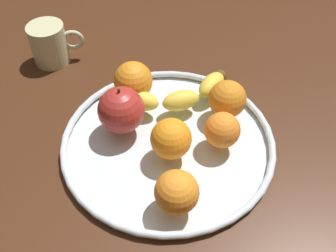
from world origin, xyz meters
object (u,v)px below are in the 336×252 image
(orange_center, at_px, (170,139))
(orange_back_left, at_px, (222,130))
(banana, at_px, (180,94))
(orange_front_right, at_px, (133,81))
(fruit_bowl, at_px, (168,141))
(orange_front_left, at_px, (177,192))
(orange_back_right, at_px, (227,99))
(apple, at_px, (121,110))
(ambient_mug, at_px, (50,44))

(orange_center, distance_m, orange_back_left, 0.09)
(orange_back_left, bearing_deg, banana, 115.08)
(banana, bearing_deg, orange_front_right, 151.21)
(fruit_bowl, relative_size, orange_front_left, 5.62)
(orange_back_right, xyz_separation_m, orange_front_right, (-0.16, 0.07, 0.00))
(orange_back_right, bearing_deg, orange_center, -146.32)
(orange_back_right, bearing_deg, apple, -178.36)
(fruit_bowl, xyz_separation_m, orange_front_right, (-0.05, 0.12, 0.04))
(orange_front_left, distance_m, orange_back_right, 0.21)
(banana, bearing_deg, orange_back_left, -74.02)
(orange_center, bearing_deg, fruit_bowl, 87.99)
(apple, height_order, orange_back_right, apple)
(banana, relative_size, orange_center, 3.20)
(orange_front_left, bearing_deg, orange_back_right, 55.64)
(apple, bearing_deg, orange_back_left, -20.97)
(orange_front_right, bearing_deg, ambient_mug, 135.59)
(orange_back_left, distance_m, ambient_mug, 0.42)
(fruit_bowl, relative_size, apple, 4.17)
(orange_back_left, bearing_deg, orange_back_right, 68.92)
(orange_back_right, distance_m, ambient_mug, 0.39)
(orange_front_left, bearing_deg, ambient_mug, 116.29)
(orange_back_left, height_order, orange_back_right, orange_back_right)
(orange_center, bearing_deg, ambient_mug, 124.12)
(fruit_bowl, height_order, orange_center, orange_center)
(apple, bearing_deg, fruit_bowl, -27.78)
(orange_back_left, height_order, orange_front_left, orange_front_left)
(orange_center, relative_size, orange_back_right, 0.99)
(banana, relative_size, ambient_mug, 1.93)
(fruit_bowl, distance_m, orange_back_left, 0.10)
(banana, height_order, orange_back_left, orange_back_left)
(apple, relative_size, orange_center, 1.32)
(orange_center, bearing_deg, orange_front_right, 107.31)
(orange_front_left, bearing_deg, orange_back_left, 49.07)
(orange_front_right, bearing_deg, banana, -19.70)
(fruit_bowl, distance_m, apple, 0.10)
(banana, xyz_separation_m, ambient_mug, (-0.24, 0.19, 0.01))
(orange_back_left, relative_size, orange_back_right, 0.89)
(orange_center, height_order, orange_front_left, orange_center)
(orange_back_right, relative_size, ambient_mug, 0.61)
(orange_front_left, height_order, orange_back_right, orange_back_right)
(fruit_bowl, xyz_separation_m, apple, (-0.07, 0.04, 0.05))
(fruit_bowl, xyz_separation_m, orange_back_right, (0.11, 0.04, 0.04))
(orange_center, xyz_separation_m, orange_back_left, (0.09, 0.01, -0.00))
(banana, distance_m, orange_center, 0.12)
(orange_front_left, bearing_deg, fruit_bowl, 86.68)
(orange_front_right, bearing_deg, orange_center, -72.69)
(banana, distance_m, orange_front_left, 0.22)
(orange_back_left, bearing_deg, ambient_mug, 134.84)
(fruit_bowl, bearing_deg, orange_front_right, 112.07)
(banana, distance_m, orange_back_right, 0.09)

